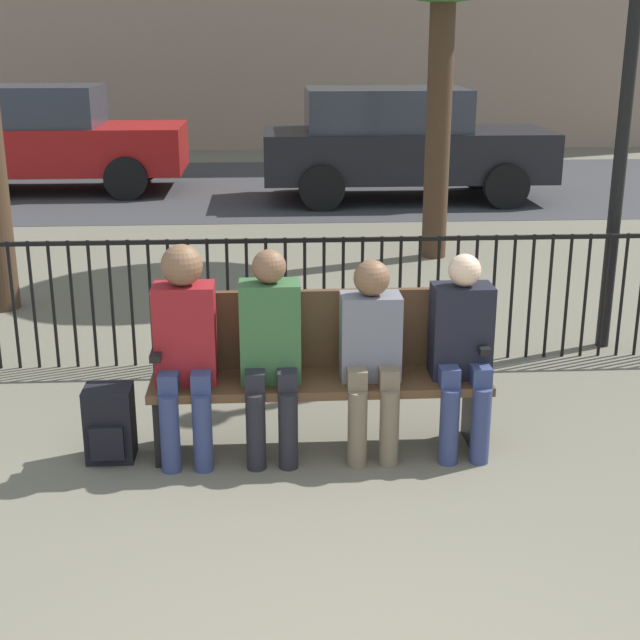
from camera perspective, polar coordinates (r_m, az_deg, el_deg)
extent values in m
cube|color=#4C331E|center=(5.14, 0.00, -3.98)|extent=(1.94, 0.45, 0.05)
cube|color=#4C331E|center=(5.24, -0.13, -0.55)|extent=(1.94, 0.05, 0.47)
cube|color=black|center=(5.26, -10.03, -6.43)|extent=(0.06, 0.38, 0.40)
cube|color=black|center=(5.36, 9.83, -5.94)|extent=(0.06, 0.38, 0.40)
cube|color=black|center=(5.09, -10.30, -1.80)|extent=(0.06, 0.38, 0.04)
cube|color=black|center=(5.20, 10.09, -1.39)|extent=(0.06, 0.38, 0.04)
cylinder|color=navy|center=(5.04, -9.58, -7.19)|extent=(0.11, 0.11, 0.45)
cylinder|color=navy|center=(5.02, -7.52, -7.18)|extent=(0.11, 0.11, 0.45)
cube|color=navy|center=(5.03, -9.63, -3.86)|extent=(0.11, 0.20, 0.12)
cube|color=navy|center=(5.01, -7.57, -3.83)|extent=(0.11, 0.20, 0.12)
cube|color=maroon|center=(5.05, -8.61, -0.86)|extent=(0.34, 0.22, 0.57)
sphere|color=brown|center=(4.92, -8.84, 3.49)|extent=(0.23, 0.23, 0.23)
cylinder|color=black|center=(5.01, -4.12, -7.13)|extent=(0.11, 0.11, 0.45)
cylinder|color=black|center=(5.01, -2.05, -7.09)|extent=(0.11, 0.11, 0.45)
cube|color=black|center=(5.00, -4.18, -3.78)|extent=(0.11, 0.20, 0.12)
cube|color=black|center=(5.00, -2.11, -3.74)|extent=(0.11, 0.20, 0.12)
cube|color=#335B33|center=(5.03, -3.21, -0.74)|extent=(0.34, 0.22, 0.58)
sphere|color=brown|center=(4.90, -3.28, 3.44)|extent=(0.19, 0.19, 0.19)
cylinder|color=brown|center=(5.03, 2.41, -6.98)|extent=(0.11, 0.11, 0.45)
cylinder|color=brown|center=(5.05, 4.45, -6.91)|extent=(0.11, 0.11, 0.45)
cube|color=brown|center=(5.02, 2.33, -3.64)|extent=(0.11, 0.20, 0.12)
cube|color=brown|center=(5.04, 4.37, -3.59)|extent=(0.11, 0.20, 0.12)
cube|color=slate|center=(5.07, 3.23, -1.05)|extent=(0.34, 0.22, 0.49)
sphere|color=brown|center=(4.95, 3.33, 2.71)|extent=(0.20, 0.20, 0.20)
cylinder|color=navy|center=(5.11, 8.27, -6.76)|extent=(0.11, 0.11, 0.45)
cylinder|color=navy|center=(5.15, 10.24, -6.68)|extent=(0.11, 0.11, 0.45)
cube|color=navy|center=(5.10, 8.18, -3.48)|extent=(0.11, 0.20, 0.12)
cube|color=navy|center=(5.13, 10.15, -3.42)|extent=(0.11, 0.20, 0.12)
cube|color=black|center=(5.15, 9.00, -0.68)|extent=(0.34, 0.22, 0.54)
sphere|color=beige|center=(5.03, 9.24, 3.17)|extent=(0.18, 0.18, 0.18)
cube|color=black|center=(5.25, -13.30, -6.44)|extent=(0.27, 0.21, 0.44)
cube|color=black|center=(5.17, -13.48, -7.68)|extent=(0.19, 0.04, 0.20)
cylinder|color=black|center=(6.78, -19.01, 0.85)|extent=(0.02, 0.02, 0.95)
cylinder|color=black|center=(6.74, -17.86, 0.88)|extent=(0.02, 0.02, 0.95)
cylinder|color=black|center=(6.71, -16.70, 0.91)|extent=(0.02, 0.02, 0.95)
cylinder|color=black|center=(6.67, -15.54, 0.93)|extent=(0.02, 0.02, 0.95)
cylinder|color=black|center=(6.65, -14.36, 0.96)|extent=(0.02, 0.02, 0.95)
cylinder|color=black|center=(6.62, -13.17, 0.98)|extent=(0.02, 0.02, 0.95)
cylinder|color=black|center=(6.60, -11.97, 1.01)|extent=(0.02, 0.02, 0.95)
cylinder|color=black|center=(6.58, -10.76, 1.04)|extent=(0.02, 0.02, 0.95)
cylinder|color=black|center=(6.56, -9.55, 1.06)|extent=(0.02, 0.02, 0.95)
cylinder|color=black|center=(6.55, -8.33, 1.09)|extent=(0.02, 0.02, 0.95)
cylinder|color=black|center=(6.54, -7.11, 1.11)|extent=(0.02, 0.02, 0.95)
cylinder|color=black|center=(6.53, -5.89, 1.13)|extent=(0.02, 0.02, 0.95)
cylinder|color=black|center=(6.53, -4.66, 1.16)|extent=(0.02, 0.02, 0.95)
cylinder|color=black|center=(6.52, -3.43, 1.18)|extent=(0.02, 0.02, 0.95)
cylinder|color=black|center=(6.53, -2.20, 1.20)|extent=(0.02, 0.02, 0.95)
cylinder|color=black|center=(6.53, -0.97, 1.23)|extent=(0.02, 0.02, 0.95)
cylinder|color=black|center=(6.54, 0.26, 1.25)|extent=(0.02, 0.02, 0.95)
cylinder|color=black|center=(6.55, 1.48, 1.27)|extent=(0.02, 0.02, 0.95)
cylinder|color=black|center=(6.56, 2.70, 1.29)|extent=(0.02, 0.02, 0.95)
cylinder|color=black|center=(6.58, 3.91, 1.31)|extent=(0.02, 0.02, 0.95)
cylinder|color=black|center=(6.60, 5.12, 1.33)|extent=(0.02, 0.02, 0.95)
cylinder|color=black|center=(6.62, 6.32, 1.34)|extent=(0.02, 0.02, 0.95)
cylinder|color=black|center=(6.64, 7.51, 1.36)|extent=(0.02, 0.02, 0.95)
cylinder|color=black|center=(6.67, 8.69, 1.38)|extent=(0.02, 0.02, 0.95)
cylinder|color=black|center=(6.70, 9.86, 1.39)|extent=(0.02, 0.02, 0.95)
cylinder|color=black|center=(6.74, 11.02, 1.41)|extent=(0.02, 0.02, 0.95)
cylinder|color=black|center=(6.77, 12.17, 1.42)|extent=(0.02, 0.02, 0.95)
cylinder|color=black|center=(6.81, 13.30, 1.44)|extent=(0.02, 0.02, 0.95)
cylinder|color=black|center=(6.85, 14.42, 1.45)|extent=(0.02, 0.02, 0.95)
cylinder|color=black|center=(6.90, 15.53, 1.46)|extent=(0.02, 0.02, 0.95)
cylinder|color=black|center=(6.94, 16.62, 1.47)|extent=(0.02, 0.02, 0.95)
cylinder|color=black|center=(6.99, 17.70, 1.49)|extent=(0.02, 0.02, 0.95)
cylinder|color=black|center=(7.04, 18.77, 1.50)|extent=(0.02, 0.02, 0.95)
cylinder|color=black|center=(7.10, 19.81, 1.50)|extent=(0.02, 0.02, 0.95)
cube|color=black|center=(6.42, -0.81, 5.13)|extent=(9.00, 0.03, 0.03)
cylinder|color=#422D1E|center=(9.74, 7.62, 13.03)|extent=(0.27, 0.27, 3.12)
cylinder|color=black|center=(7.01, 19.02, 13.14)|extent=(0.10, 0.10, 3.77)
cube|color=#333335|center=(14.63, -2.34, 8.53)|extent=(24.00, 6.00, 0.01)
cube|color=black|center=(13.46, 5.51, 10.53)|extent=(4.20, 1.70, 0.70)
cube|color=#2D333D|center=(13.35, 4.22, 13.31)|extent=(2.31, 1.56, 0.60)
cylinder|color=black|center=(12.94, 11.83, 8.39)|extent=(0.64, 0.20, 0.64)
cylinder|color=black|center=(14.61, 10.07, 9.52)|extent=(0.64, 0.20, 0.64)
cylinder|color=black|center=(12.51, 0.11, 8.45)|extent=(0.64, 0.20, 0.64)
cylinder|color=black|center=(14.23, -0.33, 9.57)|extent=(0.64, 0.20, 0.64)
cube|color=maroon|center=(14.72, -17.01, 10.47)|extent=(4.20, 1.70, 0.70)
cube|color=#2D333D|center=(14.74, -18.46, 12.89)|extent=(2.31, 1.56, 0.60)
cylinder|color=black|center=(13.67, -12.32, 8.84)|extent=(0.64, 0.20, 0.64)
cylinder|color=black|center=(15.38, -11.37, 9.84)|extent=(0.64, 0.20, 0.64)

